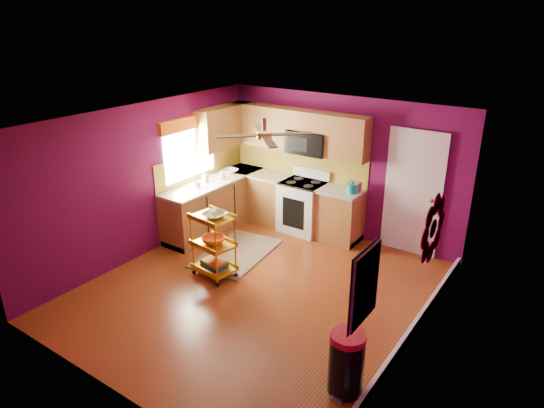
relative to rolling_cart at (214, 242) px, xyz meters
The scene contains 18 objects.
ground 0.97m from the rolling_cart, ahead, with size 5.00×5.00×0.00m, color maroon.
room_envelope 1.34m from the rolling_cart, ahead, with size 4.54×5.04×2.52m.
lower_cabinets 1.93m from the rolling_cart, 106.95° to the left, with size 2.81×2.31×0.94m.
electric_range 2.21m from the rolling_cart, 83.93° to the left, with size 0.76×0.66×1.13m.
upper_cabinetry 2.56m from the rolling_cart, 101.76° to the left, with size 2.80×2.30×1.26m.
left_window 2.14m from the rolling_cart, 143.08° to the left, with size 0.08×1.35×1.08m.
panel_door 3.32m from the rolling_cart, 49.45° to the left, with size 0.95×0.11×2.15m.
right_wall_art 3.15m from the rolling_cart, ahead, with size 0.04×2.74×1.04m.
ceiling_fan 1.90m from the rolling_cart, 16.20° to the left, with size 1.01×1.01×0.26m.
shag_rug 0.96m from the rolling_cart, 103.48° to the left, with size 0.96×1.57×0.02m, color black.
rolling_cart is the anchor object (origin of this frame).
trash_can 2.95m from the rolling_cart, 20.99° to the right, with size 0.42×0.44×0.72m.
teal_kettle 2.54m from the rolling_cart, 61.75° to the left, with size 0.18×0.18×0.21m.
toaster 2.60m from the rolling_cart, 62.50° to the left, with size 0.22×0.15×0.18m, color beige.
soap_bottle_a 1.80m from the rolling_cart, 135.39° to the left, with size 0.09×0.10×0.21m, color #EA3F72.
soap_bottle_b 1.94m from the rolling_cart, 125.92° to the left, with size 0.12×0.12×0.15m, color white.
counter_dish 2.27m from the rolling_cart, 122.48° to the left, with size 0.28×0.28×0.07m, color white.
counter_cup 1.53m from the rolling_cart, 141.60° to the left, with size 0.13×0.13×0.10m, color white.
Camera 1 is at (3.65, -4.91, 3.81)m, focal length 32.00 mm.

